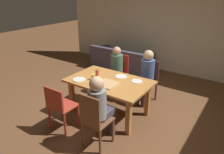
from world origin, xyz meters
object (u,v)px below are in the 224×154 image
chair_1 (148,79)px  plate_1 (79,79)px  drinking_glass_0 (97,73)px  dining_table (109,85)px  plate_2 (121,77)px  person_1 (146,73)px  person_0 (115,67)px  chair_2 (94,119)px  chair_0 (119,71)px  drinking_glass_1 (93,77)px  chair_3 (60,106)px  couch (121,61)px  pizza_box_0 (107,84)px  plate_0 (137,81)px  person_2 (100,105)px

chair_1 → plate_1: 1.59m
plate_1 → drinking_glass_0: bearing=68.2°
dining_table → plate_2: plate_2 is taller
dining_table → chair_1: chair_1 is taller
person_1 → plate_2: (-0.29, -0.56, 0.04)m
person_0 → chair_1: (0.80, 0.16, -0.17)m
chair_2 → plate_1: chair_2 is taller
chair_1 → person_1: person_1 is taller
chair_0 → chair_2: size_ratio=0.95×
person_0 → chair_2: size_ratio=1.19×
plate_1 → drinking_glass_0: (0.15, 0.38, 0.05)m
person_0 → drinking_glass_1: bearing=-82.7°
chair_0 → plate_1: (-0.10, -1.29, 0.22)m
chair_0 → plate_1: chair_0 is taller
chair_3 → couch: chair_3 is taller
chair_0 → pizza_box_0: chair_0 is taller
person_1 → plate_2: bearing=-117.8°
pizza_box_0 → drinking_glass_0: bearing=150.4°
plate_0 → plate_2: size_ratio=0.89×
chair_2 → chair_3: size_ratio=1.13×
pizza_box_0 → couch: 2.86m
dining_table → plate_2: size_ratio=6.61×
plate_1 → drinking_glass_1: bearing=36.8°
chair_2 → plate_1: bearing=143.8°
plate_1 → couch: 2.78m
chair_0 → person_2: person_2 is taller
chair_2 → plate_2: (-0.29, 1.25, 0.22)m
person_2 → plate_2: (-0.29, 1.09, 0.03)m
person_2 → drinking_glass_0: 1.16m
plate_2 → dining_table: bearing=-108.7°
chair_2 → couch: 3.68m
chair_1 → chair_2: 1.94m
person_2 → person_1: bearing=90.0°
dining_table → couch: 2.66m
dining_table → pizza_box_0: pizza_box_0 is taller
chair_3 → couch: (-0.78, 3.29, -0.23)m
person_2 → pizza_box_0: size_ratio=3.37×
dining_table → chair_0: (-0.41, 0.99, -0.11)m
chair_3 → plate_0: 1.51m
dining_table → chair_1: size_ratio=1.72×
chair_2 → plate_2: 1.30m
pizza_box_0 → dining_table: bearing=115.5°
person_1 → person_2: (0.00, -1.65, 0.01)m
person_1 → plate_2: person_1 is taller
person_2 → drinking_glass_1: (-0.68, 0.67, 0.08)m
dining_table → plate_1: plate_1 is taller
chair_0 → plate_2: 0.89m
person_2 → chair_3: size_ratio=1.41×
drinking_glass_0 → pizza_box_0: bearing=-29.6°
chair_1 → plate_2: bearing=-112.9°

